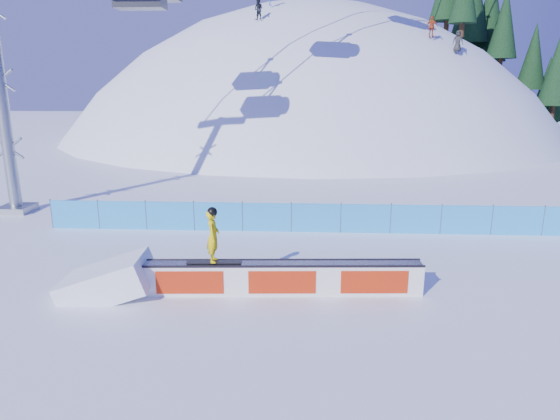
{
  "coord_description": "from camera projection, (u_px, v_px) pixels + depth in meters",
  "views": [
    {
      "loc": [
        -0.45,
        -15.01,
        6.08
      ],
      "look_at": [
        -1.27,
        0.78,
        1.9
      ],
      "focal_mm": 32.0,
      "sensor_mm": 36.0,
      "label": 1
    }
  ],
  "objects": [
    {
      "name": "rail_box",
      "position": [
        282.0,
        278.0,
        14.44
      ],
      "size": [
        8.13,
        1.03,
        0.97
      ],
      "rotation": [
        0.0,
        0.0,
        0.06
      ],
      "color": "white",
      "rests_on": "ground"
    },
    {
      "name": "snow_hill",
      "position": [
        308.0,
        281.0,
        61.17
      ],
      "size": [
        64.0,
        64.0,
        64.0
      ],
      "color": "white",
      "rests_on": "ground"
    },
    {
      "name": "safety_fence",
      "position": [
        316.0,
        218.0,
        20.21
      ],
      "size": [
        22.05,
        0.05,
        1.3
      ],
      "color": "#2693E5",
      "rests_on": "ground"
    },
    {
      "name": "distant_skiers",
      "position": [
        337.0,
        14.0,
        41.79
      ],
      "size": [
        17.02,
        6.06,
        5.94
      ],
      "color": "black",
      "rests_on": "ground"
    },
    {
      "name": "ground",
      "position": [
        318.0,
        274.0,
        16.02
      ],
      "size": [
        160.0,
        160.0,
        0.0
      ],
      "primitive_type": "plane",
      "color": "white",
      "rests_on": "ground"
    },
    {
      "name": "treeline",
      "position": [
        554.0,
        48.0,
        50.98
      ],
      "size": [
        26.22,
        10.48,
        21.94
      ],
      "color": "#382416",
      "rests_on": "ground"
    },
    {
      "name": "snowboarder",
      "position": [
        213.0,
        236.0,
        14.1
      ],
      "size": [
        1.58,
        0.58,
        1.64
      ],
      "rotation": [
        0.0,
        0.0,
        1.63
      ],
      "color": "black",
      "rests_on": "rail_box"
    },
    {
      "name": "snow_ramp",
      "position": [
        109.0,
        294.0,
        14.54
      ],
      "size": [
        2.74,
        1.8,
        1.65
      ],
      "primitive_type": null,
      "rotation": [
        0.0,
        -0.31,
        0.06
      ],
      "color": "white",
      "rests_on": "ground"
    }
  ]
}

